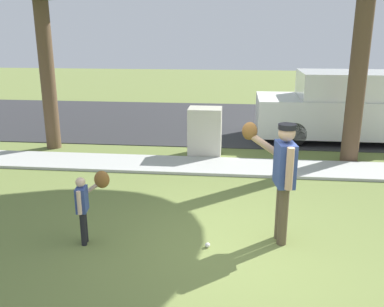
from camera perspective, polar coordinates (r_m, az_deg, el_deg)
name	(u,v)px	position (r m, az deg, el deg)	size (l,w,h in m)	color
ground_plane	(236,169)	(9.40, 6.03, -2.16)	(48.00, 48.00, 0.00)	olive
sidewalk_strip	(236,167)	(9.48, 6.04, -1.79)	(36.00, 1.20, 0.06)	#B2B2AD
road_surface	(238,121)	(14.32, 6.20, 4.38)	(36.00, 6.80, 0.02)	#2D2D30
person_adult	(281,170)	(6.02, 12.04, -2.20)	(0.76, 0.62, 1.76)	brown
person_child	(88,198)	(6.17, -13.99, -5.94)	(0.45, 0.45, 1.06)	black
baseball	(207,245)	(6.13, 2.11, -12.32)	(0.07, 0.07, 0.07)	white
utility_cabinet	(205,132)	(10.26, 1.77, 2.95)	(0.79, 0.64, 1.18)	beige
parked_van_white	(349,108)	(12.42, 20.50, 5.78)	(5.00, 1.95, 1.88)	silver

